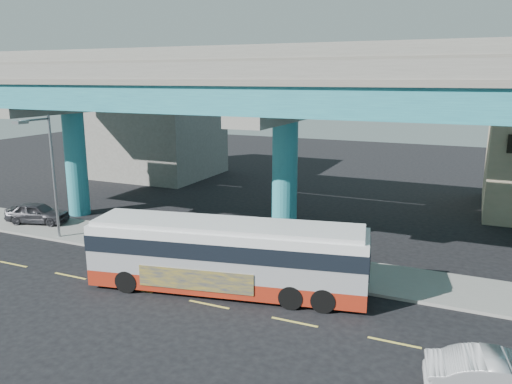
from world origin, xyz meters
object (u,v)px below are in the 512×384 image
at_px(parked_car, 37,213).
at_px(street_lamp, 45,160).
at_px(transit_bus, 227,254).
at_px(stop_sign, 307,238).
at_px(sedan, 506,382).

xyz_separation_m(parked_car, street_lamp, (3.57, -2.22, 4.17)).
relative_size(transit_bus, parked_car, 2.98).
bearing_deg(street_lamp, transit_bus, -9.00).
relative_size(street_lamp, stop_sign, 2.75).
height_order(parked_car, stop_sign, stop_sign).
bearing_deg(transit_bus, sedan, -30.35).
height_order(sedan, stop_sign, stop_sign).
height_order(transit_bus, parked_car, transit_bus).
bearing_deg(transit_bus, parked_car, 154.55).
distance_m(transit_bus, stop_sign, 4.08).
relative_size(transit_bus, street_lamp, 1.77).
bearing_deg(stop_sign, street_lamp, -157.88).
bearing_deg(street_lamp, sedan, -13.98).
relative_size(sedan, street_lamp, 0.66).
height_order(sedan, parked_car, parked_car).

